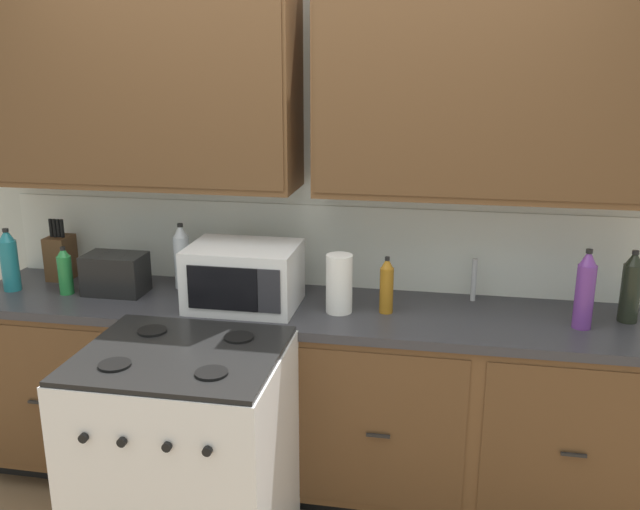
{
  "coord_description": "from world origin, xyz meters",
  "views": [
    {
      "loc": [
        0.62,
        -2.55,
        1.99
      ],
      "look_at": [
        0.09,
        0.27,
        1.17
      ],
      "focal_mm": 38.56,
      "sensor_mm": 36.0,
      "label": 1
    }
  ],
  "objects_px": {
    "stove_range": "(187,462)",
    "microwave": "(244,276)",
    "bottle_violet": "(585,290)",
    "bottle_amber": "(387,286)",
    "bottle_green": "(65,271)",
    "bottle_dark": "(631,287)",
    "bottle_teal": "(9,260)",
    "toaster": "(116,274)",
    "knife_block": "(61,257)",
    "bottle_clear": "(182,257)",
    "paper_towel_roll": "(339,284)"
  },
  "relations": [
    {
      "from": "microwave",
      "to": "bottle_amber",
      "type": "relative_size",
      "value": 1.9
    },
    {
      "from": "microwave",
      "to": "bottle_teal",
      "type": "distance_m",
      "value": 1.16
    },
    {
      "from": "bottle_amber",
      "to": "bottle_violet",
      "type": "bearing_deg",
      "value": -2.05
    },
    {
      "from": "bottle_clear",
      "to": "bottle_amber",
      "type": "bearing_deg",
      "value": -8.86
    },
    {
      "from": "toaster",
      "to": "bottle_green",
      "type": "relative_size",
      "value": 1.22
    },
    {
      "from": "paper_towel_roll",
      "to": "toaster",
      "type": "bearing_deg",
      "value": 177.16
    },
    {
      "from": "bottle_violet",
      "to": "bottle_green",
      "type": "height_order",
      "value": "bottle_violet"
    },
    {
      "from": "stove_range",
      "to": "microwave",
      "type": "xyz_separation_m",
      "value": [
        0.08,
        0.58,
        0.59
      ]
    },
    {
      "from": "toaster",
      "to": "bottle_teal",
      "type": "relative_size",
      "value": 0.92
    },
    {
      "from": "stove_range",
      "to": "knife_block",
      "type": "height_order",
      "value": "knife_block"
    },
    {
      "from": "bottle_teal",
      "to": "bottle_clear",
      "type": "distance_m",
      "value": 0.82
    },
    {
      "from": "bottle_violet",
      "to": "bottle_teal",
      "type": "xyz_separation_m",
      "value": [
        -2.61,
        -0.0,
        -0.02
      ]
    },
    {
      "from": "bottle_violet",
      "to": "bottle_clear",
      "type": "height_order",
      "value": "bottle_violet"
    },
    {
      "from": "microwave",
      "to": "bottle_teal",
      "type": "bearing_deg",
      "value": 179.7
    },
    {
      "from": "bottle_teal",
      "to": "bottle_amber",
      "type": "distance_m",
      "value": 1.79
    },
    {
      "from": "knife_block",
      "to": "paper_towel_roll",
      "type": "distance_m",
      "value": 1.46
    },
    {
      "from": "toaster",
      "to": "bottle_green",
      "type": "xyz_separation_m",
      "value": [
        -0.23,
        -0.05,
        0.02
      ]
    },
    {
      "from": "paper_towel_roll",
      "to": "bottle_violet",
      "type": "relative_size",
      "value": 0.77
    },
    {
      "from": "knife_block",
      "to": "bottle_green",
      "type": "xyz_separation_m",
      "value": [
        0.14,
        -0.21,
        -0.0
      ]
    },
    {
      "from": "knife_block",
      "to": "bottle_dark",
      "type": "xyz_separation_m",
      "value": [
        2.67,
        -0.09,
        0.04
      ]
    },
    {
      "from": "bottle_teal",
      "to": "bottle_clear",
      "type": "xyz_separation_m",
      "value": [
        0.79,
        0.19,
        0.01
      ]
    },
    {
      "from": "microwave",
      "to": "bottle_clear",
      "type": "xyz_separation_m",
      "value": [
        -0.37,
        0.19,
        0.02
      ]
    },
    {
      "from": "microwave",
      "to": "knife_block",
      "type": "distance_m",
      "value": 1.04
    },
    {
      "from": "bottle_teal",
      "to": "stove_range",
      "type": "bearing_deg",
      "value": -28.34
    },
    {
      "from": "bottle_green",
      "to": "bottle_clear",
      "type": "bearing_deg",
      "value": 20.05
    },
    {
      "from": "knife_block",
      "to": "bottle_violet",
      "type": "xyz_separation_m",
      "value": [
        2.46,
        -0.21,
        0.05
      ]
    },
    {
      "from": "toaster",
      "to": "bottle_violet",
      "type": "relative_size",
      "value": 0.83
    },
    {
      "from": "stove_range",
      "to": "bottle_clear",
      "type": "distance_m",
      "value": 1.02
    },
    {
      "from": "stove_range",
      "to": "bottle_clear",
      "type": "relative_size",
      "value": 2.97
    },
    {
      "from": "bottle_dark",
      "to": "bottle_amber",
      "type": "height_order",
      "value": "bottle_dark"
    },
    {
      "from": "stove_range",
      "to": "bottle_violet",
      "type": "distance_m",
      "value": 1.74
    },
    {
      "from": "stove_range",
      "to": "microwave",
      "type": "height_order",
      "value": "microwave"
    },
    {
      "from": "bottle_violet",
      "to": "bottle_clear",
      "type": "distance_m",
      "value": 1.82
    },
    {
      "from": "microwave",
      "to": "knife_block",
      "type": "bearing_deg",
      "value": 168.23
    },
    {
      "from": "bottle_dark",
      "to": "bottle_green",
      "type": "xyz_separation_m",
      "value": [
        -2.53,
        -0.11,
        -0.04
      ]
    },
    {
      "from": "bottle_violet",
      "to": "bottle_clear",
      "type": "xyz_separation_m",
      "value": [
        -1.81,
        0.18,
        -0.01
      ]
    },
    {
      "from": "stove_range",
      "to": "toaster",
      "type": "xyz_separation_m",
      "value": [
        -0.57,
        0.64,
        0.54
      ]
    },
    {
      "from": "bottle_amber",
      "to": "bottle_teal",
      "type": "bearing_deg",
      "value": -179.05
    },
    {
      "from": "stove_range",
      "to": "paper_towel_roll",
      "type": "height_order",
      "value": "paper_towel_roll"
    },
    {
      "from": "stove_range",
      "to": "bottle_amber",
      "type": "distance_m",
      "value": 1.1
    },
    {
      "from": "knife_block",
      "to": "bottle_amber",
      "type": "relative_size",
      "value": 1.22
    },
    {
      "from": "knife_block",
      "to": "bottle_dark",
      "type": "distance_m",
      "value": 2.67
    },
    {
      "from": "stove_range",
      "to": "bottle_clear",
      "type": "bearing_deg",
      "value": 110.55
    },
    {
      "from": "knife_block",
      "to": "bottle_violet",
      "type": "relative_size",
      "value": 0.92
    },
    {
      "from": "bottle_green",
      "to": "stove_range",
      "type": "bearing_deg",
      "value": -36.2
    },
    {
      "from": "paper_towel_roll",
      "to": "bottle_amber",
      "type": "distance_m",
      "value": 0.21
    },
    {
      "from": "bottle_green",
      "to": "bottle_amber",
      "type": "bearing_deg",
      "value": 1.13
    },
    {
      "from": "bottle_violet",
      "to": "bottle_green",
      "type": "distance_m",
      "value": 2.32
    },
    {
      "from": "stove_range",
      "to": "knife_block",
      "type": "bearing_deg",
      "value": 139.97
    },
    {
      "from": "bottle_violet",
      "to": "bottle_amber",
      "type": "height_order",
      "value": "bottle_violet"
    }
  ]
}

